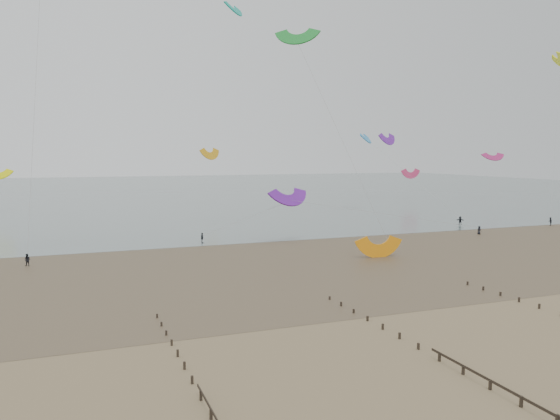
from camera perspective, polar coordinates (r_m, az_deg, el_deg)
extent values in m
plane|color=brown|center=(46.68, 7.36, -13.37)|extent=(500.00, 500.00, 0.00)
plane|color=#475654|center=(240.13, -15.94, 1.98)|extent=(500.00, 500.00, 0.00)
plane|color=#473A28|center=(78.19, -4.96, -5.46)|extent=(500.00, 500.00, 0.00)
ellipsoid|color=slate|center=(62.69, -17.72, -8.57)|extent=(23.60, 14.36, 0.01)
ellipsoid|color=slate|center=(84.94, 2.30, -4.54)|extent=(33.64, 18.32, 0.01)
ellipsoid|color=slate|center=(96.57, 22.62, -3.73)|extent=(19.65, 13.67, 0.01)
cube|color=black|center=(34.01, -7.22, -20.44)|extent=(0.16, 0.16, 0.68)
cube|color=black|center=(36.33, -8.27, -18.69)|extent=(0.16, 0.16, 0.65)
cube|color=black|center=(38.70, -9.17, -17.14)|extent=(0.16, 0.16, 0.62)
cube|color=black|center=(41.09, -9.95, -15.77)|extent=(0.16, 0.16, 0.59)
cube|color=black|center=(43.51, -10.64, -14.55)|extent=(0.16, 0.16, 0.57)
cube|color=black|center=(45.96, -11.25, -13.46)|extent=(0.16, 0.16, 0.54)
cube|color=black|center=(48.43, -11.80, -12.47)|extent=(0.16, 0.16, 0.51)
cube|color=black|center=(50.91, -12.28, -11.59)|extent=(0.16, 0.16, 0.48)
cube|color=black|center=(53.40, -12.72, -10.78)|extent=(0.16, 0.16, 0.45)
cube|color=black|center=(38.09, 23.90, -17.88)|extent=(0.16, 0.16, 0.74)
cube|color=black|center=(39.83, 21.11, -16.72)|extent=(0.16, 0.16, 0.71)
cube|color=black|center=(41.67, 18.60, -15.62)|extent=(0.16, 0.16, 0.68)
cube|color=black|center=(43.59, 16.32, -14.60)|extent=(0.16, 0.16, 0.65)
cube|color=black|center=(45.57, 14.26, -13.64)|extent=(0.16, 0.16, 0.62)
cube|color=black|center=(47.63, 12.39, -12.75)|extent=(0.16, 0.16, 0.59)
cube|color=black|center=(49.73, 10.69, -11.92)|extent=(0.16, 0.16, 0.57)
cube|color=black|center=(51.89, 9.13, -11.15)|extent=(0.16, 0.16, 0.54)
cube|color=black|center=(54.08, 7.71, -10.44)|extent=(0.16, 0.16, 0.51)
cube|color=black|center=(56.31, 6.41, -9.78)|extent=(0.16, 0.16, 0.48)
cube|color=black|center=(58.58, 5.21, -9.16)|extent=(0.16, 0.16, 0.45)
cube|color=black|center=(60.84, 25.46, -9.09)|extent=(0.16, 0.16, 0.57)
cube|color=black|center=(62.61, 23.70, -8.62)|extent=(0.16, 0.16, 0.54)
cube|color=black|center=(64.44, 22.04, -8.16)|extent=(0.16, 0.16, 0.51)
cube|color=black|center=(66.33, 20.48, -7.72)|extent=(0.16, 0.16, 0.48)
cube|color=black|center=(68.26, 19.01, -7.30)|extent=(0.16, 0.16, 0.45)
imported|color=black|center=(95.14, -8.14, -2.92)|extent=(0.70, 1.15, 1.82)
imported|color=black|center=(111.34, 20.09, -1.99)|extent=(0.72, 0.90, 1.62)
imported|color=black|center=(125.36, 18.31, -1.05)|extent=(1.76, 1.18, 1.82)
imported|color=black|center=(88.43, 11.28, -3.70)|extent=(1.22, 1.09, 1.64)
imported|color=black|center=(82.78, -24.89, -4.76)|extent=(1.02, 0.93, 1.71)
imported|color=black|center=(130.85, 26.39, -1.08)|extent=(1.12, 1.11, 1.82)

